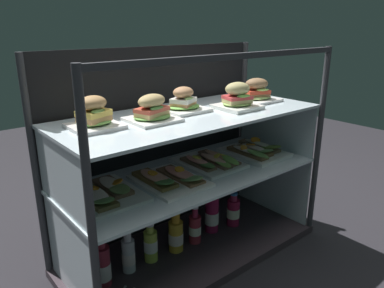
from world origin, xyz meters
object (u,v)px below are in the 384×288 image
object	(u,v)px
open_sandwich_tray_left_of_center	(105,193)
open_sandwich_tray_mid_left	(255,151)
open_sandwich_tray_center	(169,179)
open_sandwich_tray_mid_right	(210,161)
plated_roll_sandwich_left_of_center	(152,111)
juice_bottle_front_left_end	(128,254)
plated_roll_sandwich_mid_left	(94,116)
juice_bottle_front_second	(212,214)
plated_roll_sandwich_near_right_corner	(256,93)
juice_bottle_back_center	(151,245)
juice_bottle_back_right	(176,235)
juice_bottle_front_right_end	(195,228)
juice_bottle_tucked_behind	(102,266)
plated_roll_sandwich_center	(183,103)
juice_bottle_near_post	(233,211)
plated_roll_sandwich_far_left	(237,99)

from	to	relation	value
open_sandwich_tray_left_of_center	open_sandwich_tray_mid_left	distance (m)	0.85
open_sandwich_tray_center	open_sandwich_tray_mid_right	world-z (taller)	open_sandwich_tray_mid_right
plated_roll_sandwich_left_of_center	juice_bottle_front_left_end	distance (m)	0.64
plated_roll_sandwich_mid_left	juice_bottle_front_second	distance (m)	0.86
plated_roll_sandwich_near_right_corner	juice_bottle_front_left_end	bearing A→B (deg)	178.57
juice_bottle_front_second	juice_bottle_front_left_end	bearing A→B (deg)	-178.26
juice_bottle_back_center	juice_bottle_back_right	xyz separation A→B (m)	(0.14, -0.01, 0.00)
open_sandwich_tray_mid_right	plated_roll_sandwich_mid_left	bearing A→B (deg)	177.14
open_sandwich_tray_center	juice_bottle_front_right_end	world-z (taller)	open_sandwich_tray_center
juice_bottle_front_second	open_sandwich_tray_mid_left	bearing A→B (deg)	-12.39
plated_roll_sandwich_left_of_center	juice_bottle_front_second	bearing A→B (deg)	6.05
juice_bottle_tucked_behind	juice_bottle_back_right	bearing A→B (deg)	0.66
plated_roll_sandwich_near_right_corner	juice_bottle_front_second	world-z (taller)	plated_roll_sandwich_near_right_corner
open_sandwich_tray_mid_left	juice_bottle_back_right	world-z (taller)	open_sandwich_tray_mid_left
plated_roll_sandwich_center	juice_bottle_back_center	bearing A→B (deg)	-171.84
juice_bottle_back_center	juice_bottle_front_right_end	bearing A→B (deg)	-3.15
juice_bottle_tucked_behind	juice_bottle_front_second	distance (m)	0.64
open_sandwich_tray_mid_left	juice_bottle_near_post	size ratio (longest dim) A/B	1.68
plated_roll_sandwich_mid_left	juice_bottle_near_post	size ratio (longest dim) A/B	0.96
open_sandwich_tray_mid_right	open_sandwich_tray_mid_left	bearing A→B (deg)	-6.68
open_sandwich_tray_center	open_sandwich_tray_mid_left	bearing A→B (deg)	0.88
open_sandwich_tray_mid_left	juice_bottle_front_second	xyz separation A→B (m)	(-0.25, 0.05, -0.31)
plated_roll_sandwich_center	juice_bottle_back_right	size ratio (longest dim) A/B	0.93
open_sandwich_tray_mid_left	plated_roll_sandwich_far_left	bearing A→B (deg)	-167.10
open_sandwich_tray_mid_left	plated_roll_sandwich_center	bearing A→B (deg)	169.95
plated_roll_sandwich_mid_left	juice_bottle_front_left_end	xyz separation A→B (m)	(0.10, -0.02, -0.63)
plated_roll_sandwich_near_right_corner	open_sandwich_tray_mid_right	distance (m)	0.43
plated_roll_sandwich_center	juice_bottle_tucked_behind	bearing A→B (deg)	-174.40
open_sandwich_tray_center	juice_bottle_tucked_behind	xyz separation A→B (m)	(-0.32, 0.04, -0.31)
open_sandwich_tray_left_of_center	juice_bottle_front_right_end	xyz separation A→B (m)	(0.46, -0.01, -0.33)
plated_roll_sandwich_far_left	juice_bottle_back_center	xyz separation A→B (m)	(-0.44, 0.09, -0.63)
juice_bottle_back_center	juice_bottle_front_left_end	bearing A→B (deg)	-178.64
juice_bottle_tucked_behind	juice_bottle_near_post	xyz separation A→B (m)	(0.77, -0.00, -0.01)
open_sandwich_tray_left_of_center	juice_bottle_tucked_behind	world-z (taller)	open_sandwich_tray_left_of_center
open_sandwich_tray_center	juice_bottle_back_center	xyz separation A→B (m)	(-0.08, 0.05, -0.32)
juice_bottle_front_right_end	open_sandwich_tray_mid_right	bearing A→B (deg)	2.86
plated_roll_sandwich_left_of_center	open_sandwich_tray_left_of_center	bearing A→B (deg)	174.35
plated_roll_sandwich_left_of_center	juice_bottle_front_left_end	size ratio (longest dim) A/B	0.92
open_sandwich_tray_left_of_center	juice_bottle_tucked_behind	size ratio (longest dim) A/B	1.36
juice_bottle_front_right_end	plated_roll_sandwich_center	bearing A→B (deg)	124.18
open_sandwich_tray_left_of_center	juice_bottle_near_post	size ratio (longest dim) A/B	1.68
plated_roll_sandwich_center	plated_roll_sandwich_mid_left	bearing A→B (deg)	-178.38
plated_roll_sandwich_mid_left	juice_bottle_front_second	xyz separation A→B (m)	(0.60, -0.01, -0.62)
open_sandwich_tray_mid_right	juice_bottle_back_right	world-z (taller)	open_sandwich_tray_mid_right
open_sandwich_tray_center	juice_bottle_front_left_end	bearing A→B (deg)	166.05
juice_bottle_back_right	juice_bottle_back_center	bearing A→B (deg)	175.95
juice_bottle_front_right_end	open_sandwich_tray_left_of_center	bearing A→B (deg)	178.97
plated_roll_sandwich_left_of_center	juice_bottle_back_center	distance (m)	0.63
plated_roll_sandwich_near_right_corner	open_sandwich_tray_center	distance (m)	0.65
juice_bottle_front_second	juice_bottle_near_post	size ratio (longest dim) A/B	1.33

